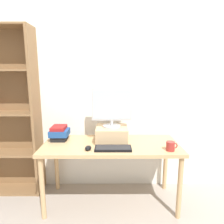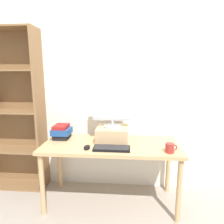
{
  "view_description": "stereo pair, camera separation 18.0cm",
  "coord_description": "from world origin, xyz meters",
  "px_view_note": "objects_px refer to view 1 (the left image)",
  "views": [
    {
      "loc": [
        -0.0,
        -2.07,
        1.46
      ],
      "look_at": [
        0.01,
        0.04,
        1.05
      ],
      "focal_mm": 32.0,
      "sensor_mm": 36.0,
      "label": 1
    },
    {
      "loc": [
        0.18,
        -2.07,
        1.46
      ],
      "look_at": [
        0.01,
        0.04,
        1.05
      ],
      "focal_mm": 32.0,
      "sensor_mm": 36.0,
      "label": 2
    }
  ],
  "objects_px": {
    "computer_mouse": "(88,148)",
    "bookshelf_unit": "(2,112)",
    "desk": "(111,150)",
    "computer_monitor": "(112,107)",
    "coffee_mug": "(171,146)",
    "riser_box": "(112,134)",
    "keyboard": "(113,148)",
    "book_stack": "(60,133)"
  },
  "relations": [
    {
      "from": "desk",
      "to": "computer_mouse",
      "type": "height_order",
      "value": "computer_mouse"
    },
    {
      "from": "riser_box",
      "to": "computer_mouse",
      "type": "distance_m",
      "value": 0.37
    },
    {
      "from": "bookshelf_unit",
      "to": "keyboard",
      "type": "bearing_deg",
      "value": -18.22
    },
    {
      "from": "bookshelf_unit",
      "to": "computer_mouse",
      "type": "xyz_separation_m",
      "value": [
        1.08,
        -0.44,
        -0.28
      ]
    },
    {
      "from": "computer_mouse",
      "to": "bookshelf_unit",
      "type": "bearing_deg",
      "value": 157.65
    },
    {
      "from": "coffee_mug",
      "to": "desk",
      "type": "bearing_deg",
      "value": 160.89
    },
    {
      "from": "book_stack",
      "to": "coffee_mug",
      "type": "height_order",
      "value": "book_stack"
    },
    {
      "from": "riser_box",
      "to": "coffee_mug",
      "type": "bearing_deg",
      "value": -27.72
    },
    {
      "from": "bookshelf_unit",
      "to": "computer_mouse",
      "type": "bearing_deg",
      "value": -22.35
    },
    {
      "from": "riser_box",
      "to": "computer_monitor",
      "type": "distance_m",
      "value": 0.31
    },
    {
      "from": "desk",
      "to": "computer_monitor",
      "type": "relative_size",
      "value": 3.34
    },
    {
      "from": "keyboard",
      "to": "coffee_mug",
      "type": "height_order",
      "value": "coffee_mug"
    },
    {
      "from": "desk",
      "to": "bookshelf_unit",
      "type": "relative_size",
      "value": 0.74
    },
    {
      "from": "desk",
      "to": "computer_mouse",
      "type": "distance_m",
      "value": 0.3
    },
    {
      "from": "coffee_mug",
      "to": "keyboard",
      "type": "bearing_deg",
      "value": 176.69
    },
    {
      "from": "bookshelf_unit",
      "to": "riser_box",
      "type": "relative_size",
      "value": 5.63
    },
    {
      "from": "book_stack",
      "to": "coffee_mug",
      "type": "relative_size",
      "value": 1.92
    },
    {
      "from": "bookshelf_unit",
      "to": "desk",
      "type": "bearing_deg",
      "value": -11.49
    },
    {
      "from": "desk",
      "to": "book_stack",
      "type": "distance_m",
      "value": 0.63
    },
    {
      "from": "bookshelf_unit",
      "to": "riser_box",
      "type": "xyz_separation_m",
      "value": [
        1.31,
        -0.16,
        -0.22
      ]
    },
    {
      "from": "bookshelf_unit",
      "to": "keyboard",
      "type": "distance_m",
      "value": 1.42
    },
    {
      "from": "coffee_mug",
      "to": "computer_mouse",
      "type": "bearing_deg",
      "value": 178.07
    },
    {
      "from": "bookshelf_unit",
      "to": "computer_monitor",
      "type": "height_order",
      "value": "bookshelf_unit"
    },
    {
      "from": "riser_box",
      "to": "computer_monitor",
      "type": "bearing_deg",
      "value": -90.0
    },
    {
      "from": "desk",
      "to": "keyboard",
      "type": "relative_size",
      "value": 4.0
    },
    {
      "from": "computer_monitor",
      "to": "computer_mouse",
      "type": "relative_size",
      "value": 4.24
    },
    {
      "from": "riser_box",
      "to": "computer_mouse",
      "type": "height_order",
      "value": "riser_box"
    },
    {
      "from": "computer_monitor",
      "to": "computer_mouse",
      "type": "distance_m",
      "value": 0.52
    },
    {
      "from": "bookshelf_unit",
      "to": "riser_box",
      "type": "height_order",
      "value": "bookshelf_unit"
    },
    {
      "from": "keyboard",
      "to": "computer_mouse",
      "type": "bearing_deg",
      "value": -178.78
    },
    {
      "from": "computer_monitor",
      "to": "coffee_mug",
      "type": "distance_m",
      "value": 0.74
    },
    {
      "from": "computer_monitor",
      "to": "keyboard",
      "type": "height_order",
      "value": "computer_monitor"
    },
    {
      "from": "keyboard",
      "to": "book_stack",
      "type": "distance_m",
      "value": 0.69
    },
    {
      "from": "bookshelf_unit",
      "to": "computer_mouse",
      "type": "distance_m",
      "value": 1.2
    },
    {
      "from": "computer_monitor",
      "to": "computer_mouse",
      "type": "height_order",
      "value": "computer_monitor"
    },
    {
      "from": "computer_mouse",
      "to": "book_stack",
      "type": "height_order",
      "value": "book_stack"
    },
    {
      "from": "keyboard",
      "to": "coffee_mug",
      "type": "bearing_deg",
      "value": -3.31
    },
    {
      "from": "computer_mouse",
      "to": "coffee_mug",
      "type": "height_order",
      "value": "coffee_mug"
    },
    {
      "from": "computer_mouse",
      "to": "coffee_mug",
      "type": "xyz_separation_m",
      "value": [
        0.82,
        -0.03,
        0.03
      ]
    },
    {
      "from": "keyboard",
      "to": "book_stack",
      "type": "height_order",
      "value": "book_stack"
    },
    {
      "from": "desk",
      "to": "computer_monitor",
      "type": "height_order",
      "value": "computer_monitor"
    },
    {
      "from": "computer_mouse",
      "to": "riser_box",
      "type": "bearing_deg",
      "value": 49.47
    }
  ]
}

